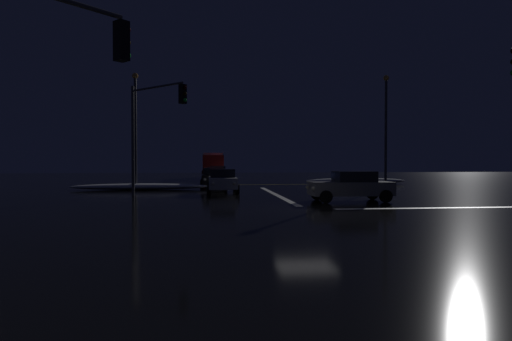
{
  "coord_description": "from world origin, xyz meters",
  "views": [
    {
      "loc": [
        -4.15,
        -18.35,
        2.1
      ],
      "look_at": [
        -0.86,
        11.96,
        1.43
      ],
      "focal_mm": 30.47,
      "sensor_mm": 36.0,
      "label": 1
    }
  ],
  "objects_px": {
    "sedan_white": "(218,173)",
    "streetlamp_right_near": "(386,123)",
    "sedan_blue": "(216,175)",
    "sedan_gray_crossing": "(351,186)",
    "sedan_silver": "(222,181)",
    "traffic_signal_nw": "(152,118)",
    "box_truck": "(213,164)",
    "sedan_black": "(213,177)",
    "streetlamp_left_near": "(135,122)",
    "traffic_signal_sw": "(52,69)"
  },
  "relations": [
    {
      "from": "sedan_white",
      "to": "streetlamp_right_near",
      "type": "relative_size",
      "value": 0.5
    },
    {
      "from": "sedan_blue",
      "to": "sedan_gray_crossing",
      "type": "relative_size",
      "value": 1.0
    },
    {
      "from": "sedan_blue",
      "to": "sedan_gray_crossing",
      "type": "xyz_separation_m",
      "value": [
        6.73,
        -18.64,
        0.0
      ]
    },
    {
      "from": "sedan_silver",
      "to": "sedan_blue",
      "type": "bearing_deg",
      "value": 91.21
    },
    {
      "from": "sedan_blue",
      "to": "traffic_signal_nw",
      "type": "distance_m",
      "value": 15.77
    },
    {
      "from": "sedan_white",
      "to": "traffic_signal_nw",
      "type": "relative_size",
      "value": 0.65
    },
    {
      "from": "box_truck",
      "to": "sedan_black",
      "type": "bearing_deg",
      "value": -90.44
    },
    {
      "from": "traffic_signal_nw",
      "to": "streetlamp_left_near",
      "type": "xyz_separation_m",
      "value": [
        -2.03,
        6.53,
        0.32
      ]
    },
    {
      "from": "sedan_gray_crossing",
      "to": "traffic_signal_sw",
      "type": "relative_size",
      "value": 0.7
    },
    {
      "from": "sedan_black",
      "to": "sedan_white",
      "type": "relative_size",
      "value": 1.0
    },
    {
      "from": "sedan_black",
      "to": "box_truck",
      "type": "distance_m",
      "value": 18.97
    },
    {
      "from": "sedan_gray_crossing",
      "to": "traffic_signal_sw",
      "type": "distance_m",
      "value": 16.18
    },
    {
      "from": "sedan_silver",
      "to": "sedan_gray_crossing",
      "type": "height_order",
      "value": "same"
    },
    {
      "from": "sedan_silver",
      "to": "traffic_signal_nw",
      "type": "height_order",
      "value": "traffic_signal_nw"
    },
    {
      "from": "traffic_signal_nw",
      "to": "traffic_signal_sw",
      "type": "bearing_deg",
      "value": -91.28
    },
    {
      "from": "streetlamp_right_near",
      "to": "sedan_blue",
      "type": "bearing_deg",
      "value": 147.52
    },
    {
      "from": "sedan_blue",
      "to": "streetlamp_left_near",
      "type": "height_order",
      "value": "streetlamp_left_near"
    },
    {
      "from": "streetlamp_right_near",
      "to": "sedan_black",
      "type": "bearing_deg",
      "value": 169.25
    },
    {
      "from": "sedan_gray_crossing",
      "to": "traffic_signal_nw",
      "type": "bearing_deg",
      "value": 160.14
    },
    {
      "from": "sedan_white",
      "to": "sedan_silver",
      "type": "bearing_deg",
      "value": -90.09
    },
    {
      "from": "sedan_blue",
      "to": "sedan_white",
      "type": "xyz_separation_m",
      "value": [
        0.27,
        5.7,
        0.0
      ]
    },
    {
      "from": "sedan_blue",
      "to": "sedan_white",
      "type": "height_order",
      "value": "same"
    },
    {
      "from": "sedan_blue",
      "to": "sedan_gray_crossing",
      "type": "bearing_deg",
      "value": -70.14
    },
    {
      "from": "sedan_black",
      "to": "traffic_signal_sw",
      "type": "relative_size",
      "value": 0.7
    },
    {
      "from": "sedan_black",
      "to": "traffic_signal_sw",
      "type": "xyz_separation_m",
      "value": [
        -3.97,
        -24.26,
        3.43
      ]
    },
    {
      "from": "traffic_signal_sw",
      "to": "traffic_signal_nw",
      "type": "bearing_deg",
      "value": 88.72
    },
    {
      "from": "sedan_black",
      "to": "box_truck",
      "type": "bearing_deg",
      "value": 89.56
    },
    {
      "from": "sedan_white",
      "to": "traffic_signal_sw",
      "type": "height_order",
      "value": "traffic_signal_sw"
    },
    {
      "from": "sedan_silver",
      "to": "sedan_black",
      "type": "xyz_separation_m",
      "value": [
        -0.55,
        5.97,
        0.0
      ]
    },
    {
      "from": "sedan_gray_crossing",
      "to": "sedan_white",
      "type": "bearing_deg",
      "value": 104.86
    },
    {
      "from": "box_truck",
      "to": "streetlamp_right_near",
      "type": "relative_size",
      "value": 0.95
    },
    {
      "from": "streetlamp_left_near",
      "to": "streetlamp_right_near",
      "type": "height_order",
      "value": "streetlamp_right_near"
    },
    {
      "from": "box_truck",
      "to": "traffic_signal_nw",
      "type": "height_order",
      "value": "traffic_signal_nw"
    },
    {
      "from": "sedan_gray_crossing",
      "to": "traffic_signal_sw",
      "type": "xyz_separation_m",
      "value": [
        -11.0,
        -11.36,
        3.43
      ]
    },
    {
      "from": "sedan_gray_crossing",
      "to": "sedan_black",
      "type": "bearing_deg",
      "value": 118.59
    },
    {
      "from": "sedan_black",
      "to": "traffic_signal_sw",
      "type": "height_order",
      "value": "traffic_signal_sw"
    },
    {
      "from": "sedan_black",
      "to": "sedan_gray_crossing",
      "type": "xyz_separation_m",
      "value": [
        7.03,
        -12.9,
        0.0
      ]
    },
    {
      "from": "traffic_signal_sw",
      "to": "streetlamp_right_near",
      "type": "bearing_deg",
      "value": 51.59
    },
    {
      "from": "sedan_gray_crossing",
      "to": "streetlamp_right_near",
      "type": "relative_size",
      "value": 0.5
    },
    {
      "from": "box_truck",
      "to": "streetlamp_right_near",
      "type": "height_order",
      "value": "streetlamp_right_near"
    },
    {
      "from": "sedan_silver",
      "to": "traffic_signal_nw",
      "type": "bearing_deg",
      "value": -143.58
    },
    {
      "from": "sedan_silver",
      "to": "sedan_white",
      "type": "xyz_separation_m",
      "value": [
        0.03,
        17.41,
        0.0
      ]
    },
    {
      "from": "sedan_gray_crossing",
      "to": "traffic_signal_nw",
      "type": "xyz_separation_m",
      "value": [
        -10.66,
        3.85,
        3.81
      ]
    },
    {
      "from": "streetlamp_left_near",
      "to": "sedan_gray_crossing",
      "type": "bearing_deg",
      "value": -39.29
    },
    {
      "from": "sedan_black",
      "to": "traffic_signal_nw",
      "type": "height_order",
      "value": "traffic_signal_nw"
    },
    {
      "from": "sedan_silver",
      "to": "streetlamp_right_near",
      "type": "relative_size",
      "value": 0.5
    },
    {
      "from": "box_truck",
      "to": "sedan_gray_crossing",
      "type": "distance_m",
      "value": 32.6
    },
    {
      "from": "sedan_black",
      "to": "streetlamp_left_near",
      "type": "relative_size",
      "value": 0.51
    },
    {
      "from": "box_truck",
      "to": "sedan_silver",
      "type": "bearing_deg",
      "value": -89.08
    },
    {
      "from": "traffic_signal_nw",
      "to": "traffic_signal_sw",
      "type": "xyz_separation_m",
      "value": [
        -0.34,
        -15.21,
        -0.37
      ]
    }
  ]
}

